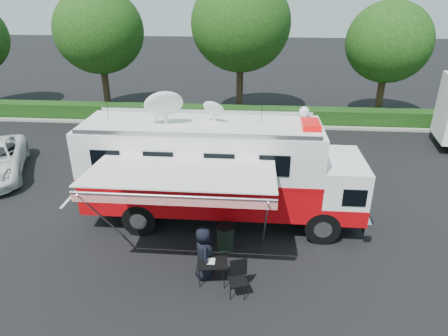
# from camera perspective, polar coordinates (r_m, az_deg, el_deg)

# --- Properties ---
(ground_plane) EXTENTS (120.00, 120.00, 0.00)m
(ground_plane) POSITION_cam_1_polar(r_m,az_deg,el_deg) (15.24, -0.16, -7.30)
(ground_plane) COLOR black
(ground_plane) RESTS_ON ground
(back_border) EXTENTS (60.00, 6.14, 8.87)m
(back_border) POSITION_cam_1_polar(r_m,az_deg,el_deg) (25.99, 5.00, 17.73)
(back_border) COLOR #9E998E
(back_border) RESTS_ON ground_plane
(stall_lines) EXTENTS (24.12, 5.50, 0.01)m
(stall_lines) POSITION_cam_1_polar(r_m,az_deg,el_deg) (17.89, -0.94, -2.16)
(stall_lines) COLOR silver
(stall_lines) RESTS_ON ground_plane
(command_truck) EXTENTS (9.98, 2.75, 4.80)m
(command_truck) POSITION_cam_1_polar(r_m,az_deg,el_deg) (14.27, -0.51, -0.26)
(command_truck) COLOR black
(command_truck) RESTS_ON ground_plane
(awning) EXTENTS (5.45, 2.80, 3.29)m
(awning) POSITION_cam_1_polar(r_m,az_deg,el_deg) (11.40, -6.31, -1.35)
(awning) COLOR silver
(awning) RESTS_ON ground_plane
(person) EXTENTS (0.75, 0.96, 1.72)m
(person) POSITION_cam_1_polar(r_m,az_deg,el_deg) (12.60, -2.82, -15.15)
(person) COLOR black
(person) RESTS_ON ground_plane
(folding_table) EXTENTS (0.95, 0.74, 0.74)m
(folding_table) POSITION_cam_1_polar(r_m,az_deg,el_deg) (11.92, -1.65, -13.50)
(folding_table) COLOR black
(folding_table) RESTS_ON ground_plane
(folding_chair) EXTENTS (0.63, 0.66, 1.05)m
(folding_chair) POSITION_cam_1_polar(r_m,az_deg,el_deg) (11.65, 2.04, -14.99)
(folding_chair) COLOR black
(folding_chair) RESTS_ON ground_plane
(trash_bin) EXTENTS (0.61, 0.61, 0.91)m
(trash_bin) POSITION_cam_1_polar(r_m,az_deg,el_deg) (13.41, 0.23, -9.87)
(trash_bin) COLOR black
(trash_bin) RESTS_ON ground_plane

